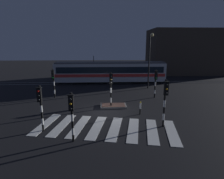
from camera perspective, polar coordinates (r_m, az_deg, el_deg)
ground_plane at (r=16.42m, az=-2.08°, el=-7.01°), size 120.00×120.00×0.00m
rail_near at (r=28.56m, az=-2.40°, el=1.74°), size 80.00×0.12×0.03m
rail_far at (r=29.96m, az=-2.42°, el=2.28°), size 80.00×0.12×0.03m
crosswalk_zebra at (r=13.57m, az=-1.92°, el=-11.43°), size 10.28×5.76×0.02m
traffic_island at (r=17.97m, az=0.42°, el=-4.90°), size 2.42×1.43×0.18m
traffic_light_median_centre at (r=17.16m, az=-0.31°, el=1.45°), size 0.36×0.42×3.30m
traffic_light_corner_far_right at (r=21.04m, az=13.02°, el=2.96°), size 0.36×0.42×3.12m
traffic_light_corner_near_right at (r=13.45m, az=15.77°, el=-2.02°), size 0.36×0.42×3.41m
traffic_light_corner_near_left at (r=13.16m, az=-20.82°, el=-3.49°), size 0.36×0.42×3.15m
traffic_light_corner_far_left at (r=21.42m, az=-17.25°, el=2.98°), size 0.36×0.42×3.17m
traffic_light_kerb_mid_left at (r=11.19m, az=-12.10°, el=-6.13°), size 0.36×0.42×3.06m
street_lamp_trackside_right at (r=25.27m, az=11.33°, el=10.33°), size 0.44×1.21×7.13m
tram at (r=28.99m, az=-0.56°, el=5.40°), size 16.76×2.58×4.15m
bollard_island_edge at (r=16.03m, az=8.50°, el=-5.54°), size 0.12×0.12×1.11m
building_backdrop at (r=42.52m, az=22.43°, el=10.47°), size 16.51×8.00×8.79m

